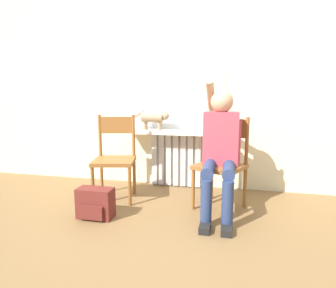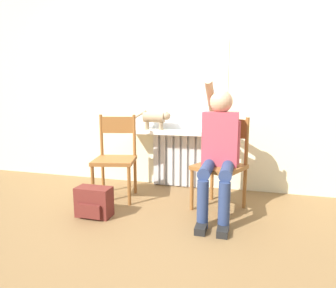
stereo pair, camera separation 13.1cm
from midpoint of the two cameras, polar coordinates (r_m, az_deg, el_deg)
ground_plane at (r=2.60m, az=-2.63°, el=-15.98°), size 12.00×12.00×0.00m
wall_with_window at (r=3.55m, az=3.52°, el=13.15°), size 7.00×0.06×2.70m
radiator at (r=3.55m, az=3.10°, el=-3.27°), size 0.65×0.08×0.68m
windowsill at (r=3.41m, az=2.87°, el=2.43°), size 1.22×0.25×0.05m
window_glass at (r=3.51m, az=3.39°, el=11.87°), size 1.17×0.01×1.08m
chair_left at (r=3.16m, az=-9.47°, el=-2.46°), size 0.52×0.52×0.93m
chair_right at (r=2.88m, az=12.10°, el=-3.71°), size 0.57×0.57×0.93m
person at (r=2.72m, az=11.68°, el=-0.22°), size 0.36×1.03×1.31m
cat at (r=3.43m, az=-1.38°, el=5.40°), size 0.48×0.13×0.24m
backpack at (r=2.78m, az=-13.51°, el=-11.45°), size 0.33×0.20×0.28m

